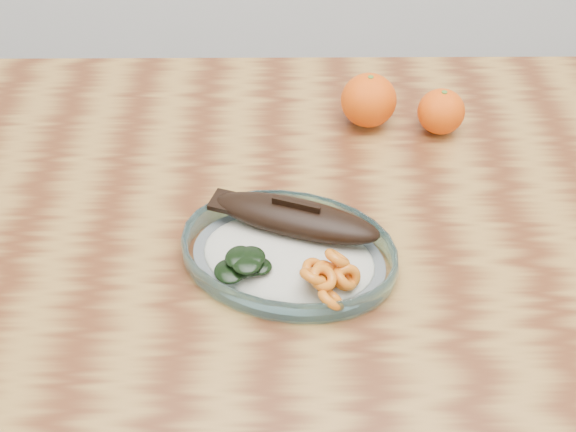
{
  "coord_description": "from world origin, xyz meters",
  "views": [
    {
      "loc": [
        -0.09,
        -0.67,
        1.38
      ],
      "look_at": [
        -0.09,
        -0.01,
        0.77
      ],
      "focal_mm": 45.0,
      "sensor_mm": 36.0,
      "label": 1
    }
  ],
  "objects_px": {
    "dining_table": "(350,272)",
    "orange_left": "(369,100)",
    "orange_right": "(441,112)",
    "plated_meal": "(289,250)"
  },
  "relations": [
    {
      "from": "dining_table",
      "to": "orange_left",
      "type": "height_order",
      "value": "orange_left"
    },
    {
      "from": "dining_table",
      "to": "orange_left",
      "type": "distance_m",
      "value": 0.25
    },
    {
      "from": "dining_table",
      "to": "orange_right",
      "type": "height_order",
      "value": "orange_right"
    },
    {
      "from": "orange_right",
      "to": "dining_table",
      "type": "bearing_deg",
      "value": -125.76
    },
    {
      "from": "plated_meal",
      "to": "orange_right",
      "type": "height_order",
      "value": "plated_meal"
    },
    {
      "from": "orange_right",
      "to": "plated_meal",
      "type": "bearing_deg",
      "value": -130.16
    },
    {
      "from": "plated_meal",
      "to": "orange_left",
      "type": "distance_m",
      "value": 0.31
    },
    {
      "from": "orange_left",
      "to": "orange_right",
      "type": "bearing_deg",
      "value": -10.87
    },
    {
      "from": "plated_meal",
      "to": "orange_left",
      "type": "bearing_deg",
      "value": 83.29
    },
    {
      "from": "dining_table",
      "to": "plated_meal",
      "type": "height_order",
      "value": "plated_meal"
    }
  ]
}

